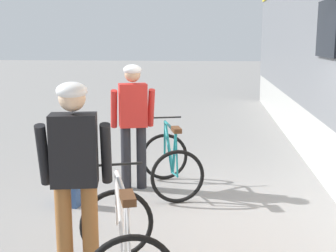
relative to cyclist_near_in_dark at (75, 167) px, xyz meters
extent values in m
plane|color=gray|center=(1.34, 1.72, -1.05)|extent=(80.00, 80.00, 0.00)
cube|color=black|center=(2.71, 3.12, 1.20)|extent=(0.04, 1.10, 0.80)
cylinder|color=#935B2D|center=(-0.11, -0.02, -0.60)|extent=(0.14, 0.14, 0.90)
cylinder|color=#935B2D|center=(0.11, 0.02, -0.60)|extent=(0.14, 0.14, 0.90)
cube|color=black|center=(0.00, 0.00, 0.15)|extent=(0.42, 0.31, 0.60)
cylinder|color=black|center=(-0.26, -0.01, 0.10)|extent=(0.14, 0.27, 0.56)
cylinder|color=black|center=(0.25, 0.09, 0.10)|extent=(0.14, 0.27, 0.56)
sphere|color=beige|center=(0.00, 0.00, 0.58)|extent=(0.22, 0.22, 0.22)
ellipsoid|color=white|center=(0.00, 0.00, 0.64)|extent=(0.30, 0.32, 0.14)
cylinder|color=#232328|center=(-0.07, 2.54, -0.60)|extent=(0.14, 0.14, 0.90)
cylinder|color=#232328|center=(0.14, 2.60, -0.60)|extent=(0.14, 0.14, 0.90)
cube|color=red|center=(0.03, 2.57, 0.15)|extent=(0.43, 0.34, 0.60)
cylinder|color=red|center=(-0.23, 2.53, 0.10)|extent=(0.16, 0.27, 0.56)
cylinder|color=red|center=(0.27, 2.68, 0.10)|extent=(0.16, 0.27, 0.56)
sphere|color=tan|center=(0.03, 2.57, 0.58)|extent=(0.22, 0.22, 0.22)
ellipsoid|color=white|center=(0.03, 2.57, 0.64)|extent=(0.32, 0.34, 0.14)
torus|color=black|center=(0.24, 0.46, -0.70)|extent=(0.69, 0.26, 0.71)
cylinder|color=white|center=(0.35, 0.12, -0.45)|extent=(0.24, 0.63, 0.63)
cylinder|color=white|center=(0.39, 0.01, -0.15)|extent=(0.30, 0.82, 0.04)
cylinder|color=white|center=(0.48, -0.29, -0.45)|extent=(0.12, 0.27, 0.62)
cylinder|color=white|center=(0.54, -0.46, -0.42)|extent=(0.07, 0.14, 0.56)
cylinder|color=white|center=(0.25, 0.43, -0.42)|extent=(0.06, 0.09, 0.55)
cylinder|color=black|center=(0.26, 0.41, -0.09)|extent=(0.46, 0.17, 0.02)
cube|color=#4C2D19|center=(0.53, -0.43, -0.10)|extent=(0.17, 0.26, 0.06)
torus|color=black|center=(0.42, 3.03, -0.70)|extent=(0.70, 0.24, 0.71)
torus|color=black|center=(0.70, 2.04, -0.70)|extent=(0.70, 0.24, 0.71)
cylinder|color=#197A7F|center=(0.52, 2.68, -0.45)|extent=(0.22, 0.63, 0.63)
cylinder|color=#197A7F|center=(0.55, 2.57, -0.15)|extent=(0.27, 0.83, 0.04)
cylinder|color=#197A7F|center=(0.63, 2.27, -0.45)|extent=(0.11, 0.27, 0.62)
cylinder|color=#197A7F|center=(0.65, 2.22, -0.73)|extent=(0.12, 0.36, 0.08)
cylinder|color=#197A7F|center=(0.68, 2.10, -0.42)|extent=(0.06, 0.14, 0.56)
cylinder|color=#197A7F|center=(0.43, 3.00, -0.42)|extent=(0.05, 0.09, 0.55)
cylinder|color=black|center=(0.44, 2.98, -0.09)|extent=(0.47, 0.15, 0.02)
cube|color=#4C2D19|center=(0.67, 2.13, -0.10)|extent=(0.16, 0.26, 0.06)
cube|color=navy|center=(-0.67, 1.80, -0.85)|extent=(0.31, 0.23, 0.40)
camera|label=1|loc=(1.14, -3.51, 1.04)|focal=48.05mm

